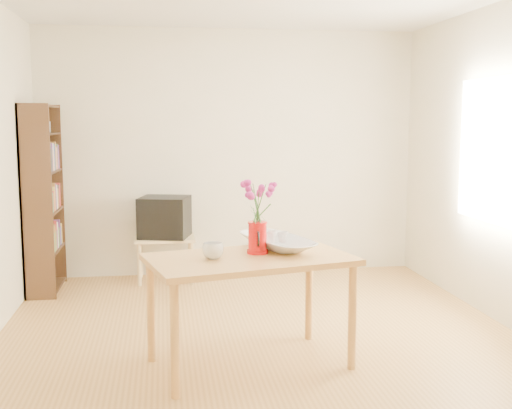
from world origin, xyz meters
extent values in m
plane|color=#AE7C3D|center=(0.00, 0.00, 0.00)|extent=(4.50, 4.50, 0.00)
plane|color=beige|center=(0.00, 2.25, 1.30)|extent=(4.00, 0.00, 4.00)
plane|color=beige|center=(0.00, -2.25, 1.30)|extent=(4.00, 0.00, 4.00)
plane|color=white|center=(1.98, 0.30, 1.40)|extent=(0.00, 1.30, 1.30)
cube|color=#C48843|center=(-0.15, -0.44, 0.73)|extent=(1.47, 1.05, 0.04)
cylinder|color=#C48843|center=(-0.66, -0.89, 0.35)|extent=(0.06, 0.06, 0.71)
cylinder|color=#C48843|center=(0.51, -0.60, 0.35)|extent=(0.06, 0.06, 0.71)
cylinder|color=#C48843|center=(-0.81, -0.27, 0.35)|extent=(0.06, 0.06, 0.71)
cylinder|color=#C48843|center=(0.36, 0.02, 0.35)|extent=(0.06, 0.06, 0.71)
cube|color=#DBB97B|center=(-0.70, 1.97, 0.45)|extent=(0.60, 0.45, 0.03)
cylinder|color=#DBB97B|center=(-0.96, 1.78, 0.22)|extent=(0.04, 0.04, 0.43)
cylinder|color=#DBB97B|center=(-0.44, 1.78, 0.22)|extent=(0.04, 0.04, 0.43)
cylinder|color=#DBB97B|center=(-0.96, 2.15, 0.22)|extent=(0.04, 0.04, 0.43)
cylinder|color=#DBB97B|center=(-0.44, 2.15, 0.22)|extent=(0.04, 0.04, 0.43)
cube|color=#321E10|center=(-1.85, 1.41, 0.90)|extent=(0.28, 0.02, 1.80)
cube|color=#321E10|center=(-1.85, 2.09, 0.90)|extent=(0.28, 0.03, 1.80)
cube|color=#321E10|center=(-1.98, 1.75, 0.90)|extent=(0.02, 0.70, 1.80)
cube|color=#321E10|center=(-1.85, 1.75, 0.04)|extent=(0.27, 0.65, 0.02)
cube|color=#321E10|center=(-1.85, 1.75, 0.40)|extent=(0.27, 0.65, 0.02)
cube|color=#321E10|center=(-1.85, 1.75, 0.78)|extent=(0.27, 0.65, 0.02)
cube|color=#321E10|center=(-1.85, 1.75, 1.16)|extent=(0.27, 0.65, 0.02)
cube|color=#321E10|center=(-1.85, 1.75, 1.52)|extent=(0.27, 0.65, 0.02)
cube|color=#321E10|center=(-1.85, 1.75, 1.78)|extent=(0.27, 0.65, 0.02)
cylinder|color=red|center=(-0.08, -0.34, 0.85)|extent=(0.12, 0.12, 0.21)
cylinder|color=red|center=(-0.08, -0.34, 0.76)|extent=(0.14, 0.14, 0.02)
cylinder|color=red|center=(-0.08, -0.34, 0.96)|extent=(0.13, 0.13, 0.01)
cone|color=red|center=(-0.08, -0.40, 0.94)|extent=(0.05, 0.07, 0.06)
torus|color=black|center=(-0.09, -0.26, 0.86)|extent=(0.02, 0.10, 0.10)
imported|color=white|center=(-0.40, -0.48, 0.80)|extent=(0.20, 0.20, 0.11)
imported|color=white|center=(0.08, -0.19, 0.98)|extent=(0.64, 0.64, 0.47)
imported|color=white|center=(0.04, -0.19, 0.94)|extent=(0.09, 0.09, 0.07)
imported|color=white|center=(0.12, -0.17, 0.94)|extent=(0.09, 0.09, 0.06)
cube|color=black|center=(-0.70, 1.97, 0.67)|extent=(0.57, 0.54, 0.41)
cube|color=black|center=(-0.70, 2.05, 0.69)|extent=(0.38, 0.31, 0.29)
cube|color=black|center=(-0.70, 1.75, 0.69)|extent=(0.36, 0.10, 0.29)
camera|label=1|loc=(-0.71, -4.57, 1.65)|focal=45.00mm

